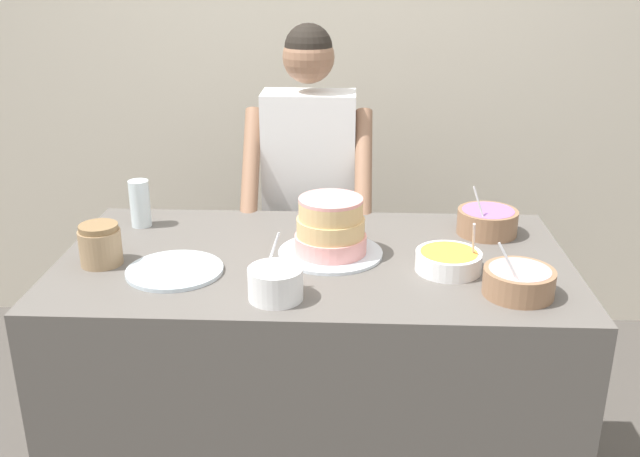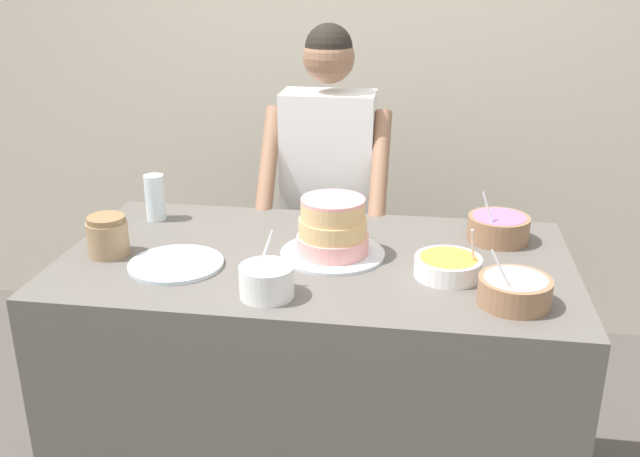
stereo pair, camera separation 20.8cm
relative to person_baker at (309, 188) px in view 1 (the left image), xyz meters
The scene contains 11 objects.
wall_back 0.88m from the person_baker, 86.28° to the left, with size 10.00×0.05×2.60m.
counter 0.80m from the person_baker, 85.23° to the right, with size 1.54×0.82×0.94m.
person_baker is the anchor object (origin of this frame).
cake 0.62m from the person_baker, 80.53° to the right, with size 0.32×0.32×0.18m.
frosting_bowl_purple 0.73m from the person_baker, 33.88° to the right, with size 0.19×0.19×0.18m.
frosting_bowl_pink 1.06m from the person_baker, 54.42° to the right, with size 0.19×0.19×0.17m.
frosting_bowl_orange 0.84m from the person_baker, 57.87° to the right, with size 0.19×0.19×0.17m.
frosting_bowl_white 0.91m from the person_baker, 92.21° to the right, with size 0.15×0.15×0.17m.
drinking_glass 0.67m from the person_baker, 144.57° to the right, with size 0.07×0.07×0.16m.
ceramic_plate 0.83m from the person_baker, 114.37° to the right, with size 0.28×0.28×0.01m.
stoneware_jar 0.91m from the person_baker, 129.00° to the right, with size 0.12×0.12×0.12m.
Camera 1 is at (0.11, -1.57, 1.80)m, focal length 40.00 mm.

